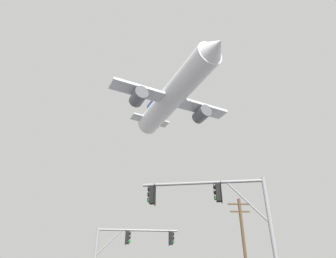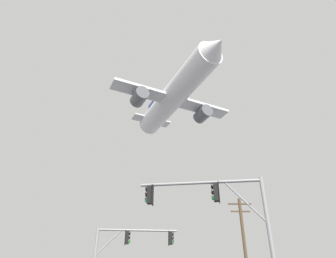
{
  "view_description": "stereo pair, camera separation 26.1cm",
  "coord_description": "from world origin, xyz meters",
  "views": [
    {
      "loc": [
        -0.24,
        -6.32,
        1.34
      ],
      "look_at": [
        0.73,
        19.73,
        15.82
      ],
      "focal_mm": 31.5,
      "sensor_mm": 36.0,
      "label": 1
    },
    {
      "loc": [
        0.02,
        -6.33,
        1.34
      ],
      "look_at": [
        0.73,
        19.73,
        15.82
      ],
      "focal_mm": 31.5,
      "sensor_mm": 36.0,
      "label": 2
    }
  ],
  "objects": [
    {
      "name": "signal_pole_near",
      "position": [
        2.94,
        7.85,
        4.78
      ],
      "size": [
        6.11,
        1.23,
        6.35
      ],
      "color": "gray",
      "rests_on": "ground"
    },
    {
      "name": "signal_pole_far",
      "position": [
        -2.41,
        16.51,
        4.19
      ],
      "size": [
        5.94,
        0.69,
        5.53
      ],
      "color": "gray",
      "rests_on": "ground"
    },
    {
      "name": "utility_pole",
      "position": [
        7.54,
        21.2,
        4.87
      ],
      "size": [
        2.2,
        0.28,
        9.14
      ],
      "color": "brown",
      "rests_on": "ground"
    },
    {
      "name": "airplane",
      "position": [
        2.39,
        38.05,
        33.04
      ],
      "size": [
        22.37,
        28.97,
        8.24
      ],
      "color": "white"
    }
  ]
}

